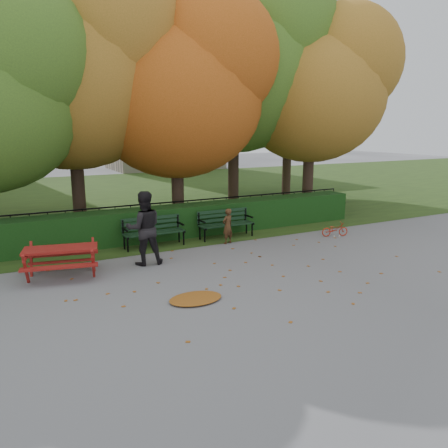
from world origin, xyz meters
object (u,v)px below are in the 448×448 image
picnic_table (61,254)px  bicycle (335,229)px  adult (144,228)px  tree_d (246,62)px  child (227,226)px  bench_right (225,221)px  tree_c (187,86)px  tree_e (322,85)px  bench_left (153,229)px  tree_b (82,65)px  tree_g (298,88)px

picnic_table → bicycle: picnic_table is taller
adult → bicycle: adult is taller
tree_d → child: bearing=-125.9°
tree_d → bench_right: 7.07m
tree_c → tree_e: 5.70m
adult → tree_c: bearing=-119.6°
picnic_table → tree_c: bearing=50.0°
tree_e → bench_left: bearing=-165.2°
tree_c → adult: (-2.88, -3.81, -3.88)m
bench_right → bicycle: bench_right is taller
tree_b → picnic_table: bearing=-109.5°
tree_d → picnic_table: size_ratio=5.06×
bench_left → picnic_table: (-2.78, -1.58, 0.03)m
tree_c → tree_e: tree_e is taller
tree_b → tree_e: 9.03m
bench_left → bicycle: (5.61, -1.54, -0.29)m
tree_b → bench_right: tree_b is taller
tree_c → child: bearing=-90.6°
tree_b → tree_c: tree_b is taller
picnic_table → child: size_ratio=1.76×
bicycle → bench_left: bearing=92.8°
tree_c → tree_d: size_ratio=0.84×
bench_right → child: size_ratio=1.67×
tree_b → bench_right: size_ratio=4.88×
picnic_table → child: bearing=22.0°
bicycle → tree_e: bearing=-13.2°
picnic_table → adult: (2.04, 0.03, 0.40)m
tree_d → tree_b: bearing=-175.6°
tree_d → tree_e: tree_d is taller
child → bicycle: 3.62m
child → adult: bearing=-3.5°
tree_c → picnic_table: size_ratio=4.22×
tree_g → bicycle: size_ratio=9.83×
bench_left → child: child is taller
tree_b → bench_right: (3.54, -3.04, -4.88)m
tree_c → picnic_table: (-4.92, -3.84, -4.27)m
tree_c → bench_right: size_ratio=4.44×
child → bicycle: size_ratio=1.24×
tree_g → adult: (-10.38, -7.61, -4.42)m
tree_c → picnic_table: bearing=-142.0°
bench_left → picnic_table: size_ratio=0.95×
picnic_table → bench_left: bearing=41.6°
tree_g → bench_right: bearing=-140.0°
tree_e → picnic_table: bearing=-161.0°
bench_left → bench_right: (2.40, 0.00, 0.00)m
adult → tree_b: bearing=-77.6°
bench_right → picnic_table: bench_right is taller
tree_d → tree_g: 5.16m
tree_b → tree_g: bearing=15.6°
bench_left → adult: adult is taller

